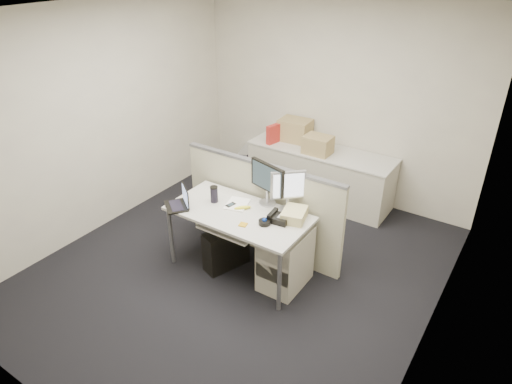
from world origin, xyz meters
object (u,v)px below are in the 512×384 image
Objects in this scene: desk at (239,217)px; laptop at (176,198)px; desk_phone at (279,219)px; monitor_main at (268,184)px.

laptop is (-0.62, -0.28, 0.17)m from desk.
laptop is at bearing -155.70° from desk.
laptop is 1.13m from desk_phone.
desk_phone is at bearing 10.22° from desk.
laptop reaches higher than desk_phone.
desk_phone is at bearing -24.00° from monitor_main.
monitor_main is at bearing 75.09° from laptop.
monitor_main is 2.30× the size of desk_phone.
monitor_main is (0.15, 0.32, 0.30)m from desk.
desk_phone reaches higher than desk.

